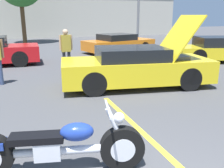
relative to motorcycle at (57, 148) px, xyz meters
name	(u,v)px	position (x,y,z in m)	size (l,w,h in m)	color
parking_stripe_middle	(145,134)	(1.72, 0.61, -0.39)	(0.12, 4.57, 0.01)	yellow
far_building	(29,14)	(0.86, 24.75, 1.94)	(32.00, 4.20, 4.40)	#B2AD9E
motorcycle	(57,148)	(0.00, 0.00, 0.00)	(2.46, 0.89, 0.96)	black
show_car_hood_open	(137,67)	(3.04, 3.72, 0.23)	(4.84, 2.49, 2.20)	yellow
parked_car_right_row	(219,50)	(8.73, 6.36, 0.18)	(4.50, 2.94, 1.19)	yellow
parked_car_mid_right_row	(119,43)	(5.34, 11.01, 0.15)	(4.67, 2.87, 1.11)	orange
spectator_near_motorcycle	(66,47)	(1.35, 6.58, 0.60)	(0.52, 0.22, 1.68)	#333338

